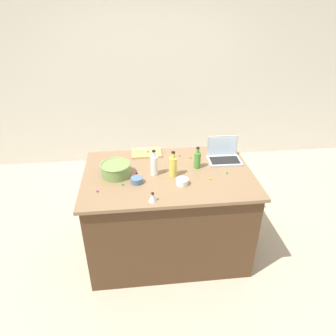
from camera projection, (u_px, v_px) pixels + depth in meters
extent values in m
plane|color=#B7A88E|center=(168.00, 247.00, 3.22)|extent=(12.00, 12.00, 0.00)
cube|color=beige|center=(152.00, 75.00, 4.39)|extent=(8.00, 0.10, 2.60)
cube|color=#4C331E|center=(168.00, 214.00, 3.00)|extent=(1.46, 0.95, 0.87)
cube|color=#846647|center=(168.00, 174.00, 2.78)|extent=(1.52, 1.01, 0.03)
cube|color=#B7B7BC|center=(224.00, 161.00, 2.96)|extent=(0.31, 0.23, 0.02)
cube|color=black|center=(225.00, 160.00, 2.94)|extent=(0.28, 0.16, 0.00)
cube|color=#B7B7BC|center=(222.00, 145.00, 3.00)|extent=(0.30, 0.02, 0.20)
cube|color=silver|center=(223.00, 146.00, 3.00)|extent=(0.27, 0.01, 0.18)
cylinder|color=#72934C|center=(116.00, 170.00, 2.71)|extent=(0.26, 0.26, 0.11)
cylinder|color=black|center=(116.00, 169.00, 2.71)|extent=(0.21, 0.21, 0.10)
torus|color=#72934C|center=(115.00, 165.00, 2.68)|extent=(0.27, 0.27, 0.02)
cylinder|color=#4C8C38|center=(197.00, 160.00, 2.82)|extent=(0.06, 0.06, 0.15)
cylinder|color=#4C8C38|center=(198.00, 151.00, 2.77)|extent=(0.03, 0.03, 0.04)
cylinder|color=black|center=(198.00, 148.00, 2.76)|extent=(0.03, 0.03, 0.01)
cylinder|color=#DBC64C|center=(173.00, 167.00, 2.69)|extent=(0.07, 0.07, 0.17)
cylinder|color=#DBC64C|center=(173.00, 156.00, 2.64)|extent=(0.03, 0.03, 0.05)
cylinder|color=black|center=(173.00, 152.00, 2.62)|extent=(0.03, 0.03, 0.01)
cylinder|color=white|center=(154.00, 166.00, 2.71)|extent=(0.07, 0.07, 0.18)
cylinder|color=white|center=(154.00, 154.00, 2.65)|extent=(0.03, 0.03, 0.05)
cylinder|color=black|center=(154.00, 151.00, 2.64)|extent=(0.03, 0.03, 0.01)
cube|color=tan|center=(146.00, 153.00, 3.11)|extent=(0.30, 0.22, 0.02)
cube|color=#F4E58C|center=(142.00, 151.00, 3.09)|extent=(0.11, 0.05, 0.04)
cylinder|color=slate|center=(137.00, 180.00, 2.62)|extent=(0.10, 0.10, 0.05)
cylinder|color=white|center=(182.00, 182.00, 2.60)|extent=(0.10, 0.10, 0.05)
cone|color=#B2B2B7|center=(153.00, 197.00, 2.38)|extent=(0.07, 0.07, 0.07)
cylinder|color=black|center=(153.00, 193.00, 2.36)|extent=(0.02, 0.02, 0.01)
sphere|color=orange|center=(190.00, 157.00, 3.02)|extent=(0.02, 0.02, 0.02)
sphere|color=#CC3399|center=(136.00, 172.00, 2.76)|extent=(0.02, 0.02, 0.02)
sphere|color=#CC3399|center=(180.00, 155.00, 3.06)|extent=(0.01, 0.01, 0.01)
sphere|color=blue|center=(126.00, 170.00, 2.81)|extent=(0.02, 0.02, 0.02)
sphere|color=green|center=(123.00, 184.00, 2.59)|extent=(0.02, 0.02, 0.02)
sphere|color=#CC3399|center=(97.00, 191.00, 2.50)|extent=(0.02, 0.02, 0.02)
sphere|color=green|center=(227.00, 173.00, 2.76)|extent=(0.02, 0.02, 0.02)
sphere|color=yellow|center=(210.00, 178.00, 2.67)|extent=(0.02, 0.02, 0.02)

